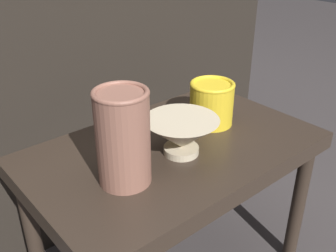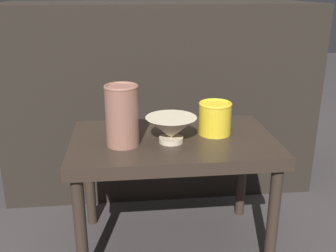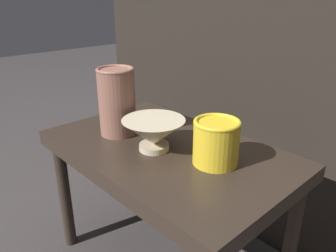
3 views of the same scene
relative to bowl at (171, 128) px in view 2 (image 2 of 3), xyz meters
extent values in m
plane|color=#383333|center=(0.01, 0.04, -0.45)|extent=(8.00, 8.00, 0.00)
cube|color=#2D231C|center=(0.01, 0.04, -0.07)|extent=(0.65, 0.40, 0.04)
cylinder|color=#2D231C|center=(-0.28, -0.13, -0.27)|extent=(0.04, 0.04, 0.36)
cylinder|color=#2D231C|center=(0.30, -0.13, -0.27)|extent=(0.04, 0.04, 0.36)
cylinder|color=#2D231C|center=(-0.28, 0.20, -0.27)|extent=(0.04, 0.04, 0.36)
cylinder|color=#2D231C|center=(0.30, 0.20, -0.27)|extent=(0.04, 0.04, 0.36)
cube|color=black|center=(0.01, 0.59, -0.05)|extent=(1.30, 0.50, 0.80)
cylinder|color=#C1B293|center=(0.00, 0.00, -0.04)|extent=(0.08, 0.08, 0.02)
cone|color=#C1B293|center=(0.00, 0.00, 0.00)|extent=(0.16, 0.16, 0.07)
cylinder|color=brown|center=(-0.15, 0.00, 0.04)|extent=(0.10, 0.10, 0.18)
torus|color=brown|center=(-0.15, 0.00, 0.14)|extent=(0.10, 0.10, 0.01)
cylinder|color=gold|center=(0.15, 0.06, 0.00)|extent=(0.11, 0.11, 0.10)
torus|color=gold|center=(0.15, 0.06, 0.06)|extent=(0.11, 0.11, 0.01)
camera|label=1|loc=(-0.49, -0.53, 0.40)|focal=42.00mm
camera|label=2|loc=(-0.14, -1.13, 0.41)|focal=42.00mm
camera|label=3|loc=(0.57, -0.49, 0.33)|focal=35.00mm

